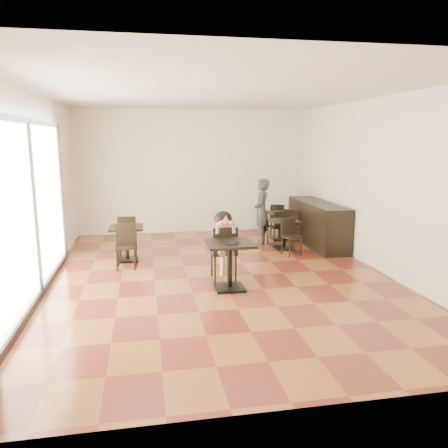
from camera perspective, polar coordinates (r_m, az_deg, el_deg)
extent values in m
cube|color=brown|center=(7.94, -0.51, -6.87)|extent=(6.00, 8.00, 0.01)
cube|color=silver|center=(7.59, -0.55, 16.78)|extent=(6.00, 8.00, 0.01)
cube|color=silver|center=(11.54, -3.95, 6.84)|extent=(6.00, 0.01, 3.20)
cube|color=silver|center=(3.77, 9.93, -2.04)|extent=(6.00, 0.01, 3.20)
cube|color=silver|center=(7.68, -23.21, 3.86)|extent=(0.01, 8.00, 3.20)
cube|color=silver|center=(8.63, 19.57, 4.81)|extent=(0.01, 8.00, 3.20)
cube|color=white|center=(7.22, -23.71, 1.80)|extent=(0.04, 4.50, 2.60)
cylinder|color=black|center=(6.99, 0.89, -2.49)|extent=(0.27, 0.27, 0.02)
imported|color=#35353A|center=(10.37, 4.94, 1.69)|extent=(0.52, 0.64, 1.52)
cube|color=black|center=(10.41, 12.07, 0.05)|extent=(0.60, 2.40, 1.00)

